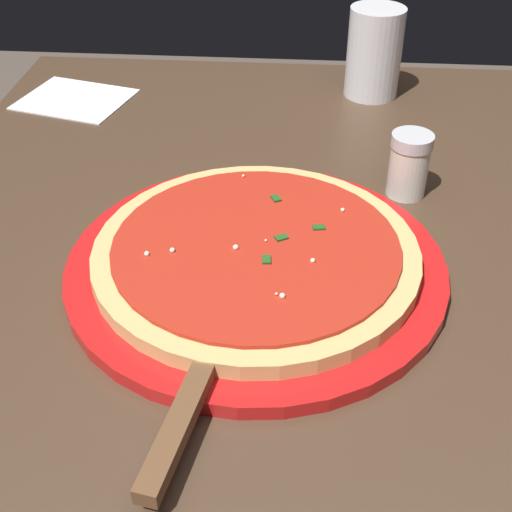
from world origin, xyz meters
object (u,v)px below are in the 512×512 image
Objects in this scene: serving_plate at (256,267)px; parmesan_shaker at (409,164)px; napkin_folded_right at (75,99)px; pizza at (256,253)px; pizza_server at (198,386)px; cup_tall_drink at (374,53)px.

parmesan_shaker reaches higher than serving_plate.
serving_plate is 2.49× the size of napkin_folded_right.
pizza is 2.12× the size of napkin_folded_right.
pizza is (-0.00, 0.00, 0.02)m from serving_plate.
pizza_server is 0.62m from cup_tall_drink.
napkin_folded_right is at bearing -142.40° from serving_plate.
serving_plate is at bearing 37.60° from napkin_folded_right.
pizza_server is (0.17, -0.03, -0.00)m from pizza.
parmesan_shaker is (0.27, 0.03, -0.02)m from cup_tall_drink.
serving_plate is at bearing -59.81° from pizza.
serving_plate is at bearing -17.10° from cup_tall_drink.
cup_tall_drink is (-0.60, 0.16, 0.04)m from pizza_server.
cup_tall_drink is at bearing 97.29° from napkin_folded_right.
parmesan_shaker is (-0.16, 0.16, 0.03)m from serving_plate.
pizza is 2.51× the size of cup_tall_drink.
pizza is 0.17m from pizza_server.
pizza_server is 3.03× the size of parmesan_shaker.
pizza_server is 0.38m from parmesan_shaker.
cup_tall_drink is 0.85× the size of napkin_folded_right.
napkin_folded_right is at bearing -116.00° from parmesan_shaker.
parmesan_shaker is (-0.33, 0.19, 0.02)m from pizza_server.
serving_plate is 2.94× the size of cup_tall_drink.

